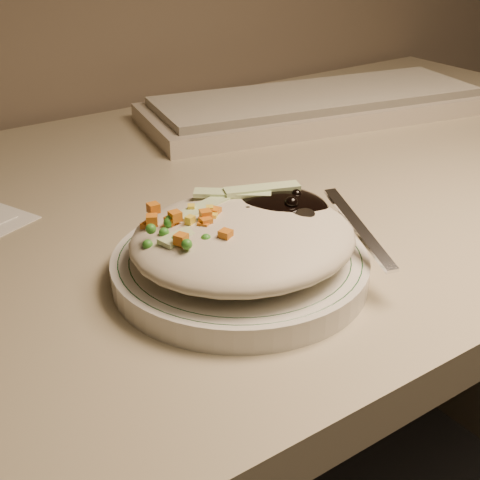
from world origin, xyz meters
TOP-DOWN VIEW (x-y plane):
  - desk at (0.00, 1.38)m, footprint 1.40×0.70m
  - plate at (-0.09, 1.21)m, footprint 0.22×0.22m
  - plate_rim at (-0.09, 1.21)m, footprint 0.21×0.21m
  - meal at (-0.09, 1.21)m, footprint 0.21×0.19m
  - keyboard at (0.27, 1.53)m, footprint 0.54×0.28m

SIDE VIEW (x-z plane):
  - desk at x=0.00m, z-range 0.17..0.91m
  - plate at x=-0.09m, z-range 0.74..0.76m
  - keyboard at x=0.27m, z-range 0.74..0.78m
  - plate_rim at x=-0.09m, z-range 0.76..0.76m
  - meal at x=-0.09m, z-range 0.76..0.81m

